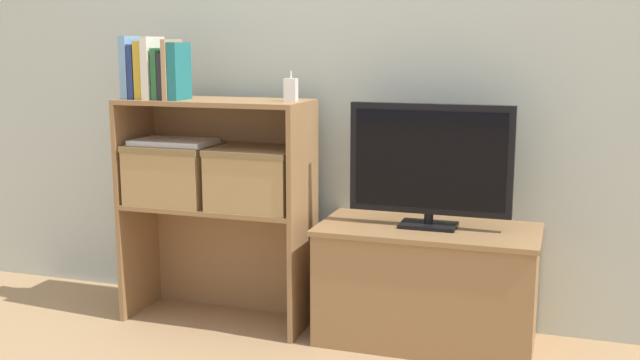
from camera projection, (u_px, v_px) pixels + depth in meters
ground_plane at (307, 346)px, 2.97m from camera, size 16.00×16.00×0.00m
wall_back at (341, 40)px, 3.17m from camera, size 10.00×0.05×2.40m
tv_stand at (427, 284)px, 2.99m from camera, size 0.86×0.44×0.47m
tv at (430, 162)px, 2.89m from camera, size 0.63×0.14×0.48m
bookshelf_lower_tier at (225, 244)px, 3.27m from camera, size 0.80×0.33×0.51m
bookshelf_upper_tier at (222, 136)px, 3.18m from camera, size 0.80×0.33×0.44m
book_skyblue at (130, 67)px, 3.12m from camera, size 0.03×0.12×0.26m
book_navy at (137, 72)px, 3.11m from camera, size 0.02×0.12×0.22m
book_mustard at (145, 70)px, 3.10m from camera, size 0.04×0.12×0.24m
book_ivory at (153, 68)px, 3.08m from camera, size 0.03×0.15×0.26m
book_forest at (161, 74)px, 3.08m from camera, size 0.03×0.13×0.21m
book_charcoal at (167, 76)px, 3.07m from camera, size 0.02×0.14×0.19m
book_tan at (172, 70)px, 3.06m from camera, size 0.02×0.15×0.24m
book_teal at (179, 71)px, 3.05m from camera, size 0.04×0.14×0.23m
baby_monitor at (291, 90)px, 2.98m from camera, size 0.05×0.03×0.12m
storage_basket_left at (175, 171)px, 3.19m from camera, size 0.36×0.30×0.25m
storage_basket_right at (256, 175)px, 3.08m from camera, size 0.36×0.30×0.25m
laptop at (174, 142)px, 3.17m from camera, size 0.34×0.21×0.02m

